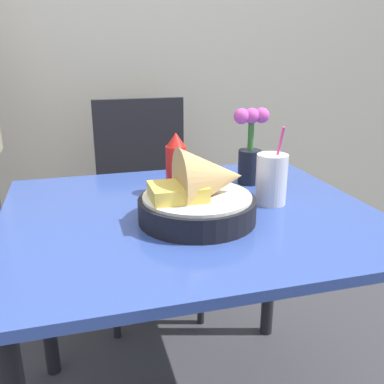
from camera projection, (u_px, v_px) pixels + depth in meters
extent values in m
cube|color=#B7B2A3|center=(125.00, 11.00, 2.00)|extent=(7.00, 0.06, 2.60)
cube|color=#334C9E|center=(190.00, 215.00, 1.14)|extent=(0.97, 0.83, 0.02)
cylinder|color=black|center=(44.00, 288.00, 1.47)|extent=(0.05, 0.05, 0.70)
cylinder|color=black|center=(271.00, 257.00, 1.69)|extent=(0.05, 0.05, 0.70)
cylinder|color=black|center=(115.00, 290.00, 1.70)|extent=(0.03, 0.03, 0.44)
cylinder|color=black|center=(201.00, 277.00, 1.79)|extent=(0.03, 0.03, 0.44)
cylinder|color=black|center=(107.00, 250.00, 2.03)|extent=(0.03, 0.03, 0.44)
cylinder|color=black|center=(180.00, 242.00, 2.12)|extent=(0.03, 0.03, 0.44)
cube|color=black|center=(149.00, 215.00, 1.84)|extent=(0.40, 0.40, 0.02)
cube|color=black|center=(140.00, 151.00, 1.93)|extent=(0.40, 0.03, 0.46)
cylinder|color=black|center=(197.00, 209.00, 1.07)|extent=(0.29, 0.29, 0.06)
cylinder|color=white|center=(197.00, 197.00, 1.06)|extent=(0.27, 0.27, 0.01)
cone|color=tan|center=(211.00, 178.00, 1.05)|extent=(0.16, 0.16, 0.16)
cube|color=#E5C14C|center=(178.00, 193.00, 1.03)|extent=(0.13, 0.11, 0.04)
cylinder|color=red|center=(175.00, 170.00, 1.26)|extent=(0.06, 0.06, 0.14)
cone|color=red|center=(174.00, 139.00, 1.23)|extent=(0.05, 0.05, 0.04)
cylinder|color=silver|center=(272.00, 180.00, 1.17)|extent=(0.09, 0.09, 0.14)
cylinder|color=black|center=(272.00, 183.00, 1.17)|extent=(0.08, 0.08, 0.11)
cylinder|color=#EA3884|center=(278.00, 157.00, 1.15)|extent=(0.01, 0.06, 0.17)
cylinder|color=black|center=(249.00, 167.00, 1.36)|extent=(0.07, 0.07, 0.11)
cylinder|color=#33722D|center=(251.00, 135.00, 1.32)|extent=(0.02, 0.02, 0.10)
sphere|color=#D14CB2|center=(252.00, 116.00, 1.30)|extent=(0.05, 0.05, 0.05)
sphere|color=#D14CB2|center=(241.00, 116.00, 1.30)|extent=(0.05, 0.05, 0.05)
sphere|color=#D14CB2|center=(262.00, 115.00, 1.31)|extent=(0.05, 0.05, 0.05)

